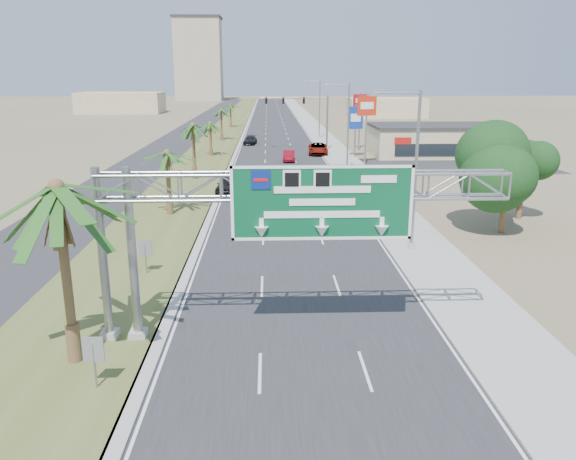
% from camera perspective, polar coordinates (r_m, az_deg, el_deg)
% --- Properties ---
extents(road, '(12.00, 300.00, 0.02)m').
position_cam_1_polar(road, '(122.51, -1.31, 10.37)').
color(road, '#28282B').
rests_on(road, ground).
extents(sidewalk_right, '(4.00, 300.00, 0.10)m').
position_cam_1_polar(sidewalk_right, '(122.91, 2.72, 10.39)').
color(sidewalk_right, '#9E9B93').
rests_on(sidewalk_right, ground).
extents(median_grass, '(7.00, 300.00, 0.12)m').
position_cam_1_polar(median_grass, '(122.78, -6.06, 10.32)').
color(median_grass, '#505826').
rests_on(median_grass, ground).
extents(opposing_road, '(8.00, 300.00, 0.02)m').
position_cam_1_polar(opposing_road, '(123.46, -9.35, 10.21)').
color(opposing_road, '#28282B').
rests_on(opposing_road, ground).
extents(sign_gantry, '(16.75, 1.24, 7.50)m').
position_cam_1_polar(sign_gantry, '(22.47, -0.59, 3.12)').
color(sign_gantry, gray).
rests_on(sign_gantry, ground).
extents(palm_near, '(5.70, 5.70, 8.35)m').
position_cam_1_polar(palm_near, '(21.76, -22.46, 3.88)').
color(palm_near, brown).
rests_on(palm_near, ground).
extents(palm_row_b, '(3.99, 3.99, 5.95)m').
position_cam_1_polar(palm_row_b, '(45.11, -12.20, 7.51)').
color(palm_row_b, brown).
rests_on(palm_row_b, ground).
extents(palm_row_c, '(3.99, 3.99, 6.75)m').
position_cam_1_polar(palm_row_c, '(60.76, -9.66, 10.33)').
color(palm_row_c, brown).
rests_on(palm_row_c, ground).
extents(palm_row_d, '(3.99, 3.99, 5.45)m').
position_cam_1_polar(palm_row_d, '(78.68, -7.93, 10.61)').
color(palm_row_d, brown).
rests_on(palm_row_d, ground).
extents(palm_row_e, '(3.99, 3.99, 6.15)m').
position_cam_1_polar(palm_row_e, '(97.51, -6.83, 11.95)').
color(palm_row_e, brown).
rests_on(palm_row_e, ground).
extents(palm_row_f, '(3.99, 3.99, 5.75)m').
position_cam_1_polar(palm_row_f, '(122.43, -5.88, 12.49)').
color(palm_row_f, brown).
rests_on(palm_row_f, ground).
extents(streetlight_near, '(3.27, 0.44, 10.00)m').
position_cam_1_polar(streetlight_near, '(35.70, 12.49, 5.14)').
color(streetlight_near, gray).
rests_on(streetlight_near, ground).
extents(streetlight_mid, '(3.27, 0.44, 10.00)m').
position_cam_1_polar(streetlight_mid, '(64.93, 5.94, 9.92)').
color(streetlight_mid, gray).
rests_on(streetlight_mid, ground).
extents(streetlight_far, '(3.27, 0.44, 10.00)m').
position_cam_1_polar(streetlight_far, '(100.60, 3.10, 11.92)').
color(streetlight_far, gray).
rests_on(streetlight_far, ground).
extents(signal_mast, '(10.28, 0.71, 8.00)m').
position_cam_1_polar(signal_mast, '(84.48, 2.62, 11.36)').
color(signal_mast, gray).
rests_on(signal_mast, ground).
extents(store_building, '(18.00, 10.00, 4.00)m').
position_cam_1_polar(store_building, '(81.99, 14.88, 8.74)').
color(store_building, tan).
rests_on(store_building, ground).
extents(oak_near, '(4.50, 4.50, 6.80)m').
position_cam_1_polar(oak_near, '(41.97, 21.41, 5.72)').
color(oak_near, brown).
rests_on(oak_near, ground).
extents(oak_far, '(3.50, 3.50, 5.60)m').
position_cam_1_polar(oak_far, '(46.90, 22.82, 5.61)').
color(oak_far, brown).
rests_on(oak_far, ground).
extents(median_signback_a, '(0.75, 0.08, 2.08)m').
position_cam_1_polar(median_signback_a, '(21.25, -19.15, -11.75)').
color(median_signback_a, gray).
rests_on(median_signback_a, ground).
extents(median_signback_b, '(0.75, 0.08, 2.08)m').
position_cam_1_polar(median_signback_b, '(32.20, -14.31, -2.03)').
color(median_signback_b, gray).
rests_on(median_signback_b, ground).
extents(tower_distant, '(20.00, 16.00, 35.00)m').
position_cam_1_polar(tower_distant, '(263.86, -9.05, 16.71)').
color(tower_distant, tan).
rests_on(tower_distant, ground).
extents(building_distant_left, '(24.00, 14.00, 6.00)m').
position_cam_1_polar(building_distant_left, '(177.58, -16.58, 12.29)').
color(building_distant_left, tan).
rests_on(building_distant_left, ground).
extents(building_distant_right, '(20.00, 12.00, 5.00)m').
position_cam_1_polar(building_distant_right, '(155.50, 9.91, 12.15)').
color(building_distant_right, tan).
rests_on(building_distant_right, ground).
extents(car_left_lane, '(2.33, 4.58, 1.49)m').
position_cam_1_polar(car_left_lane, '(53.99, -6.16, 4.57)').
color(car_left_lane, black).
rests_on(car_left_lane, ground).
extents(car_mid_lane, '(1.69, 4.32, 1.40)m').
position_cam_1_polar(car_mid_lane, '(73.73, 0.09, 7.53)').
color(car_mid_lane, maroon).
rests_on(car_mid_lane, ground).
extents(car_right_lane, '(3.03, 5.91, 1.60)m').
position_cam_1_polar(car_right_lane, '(80.36, 3.08, 8.24)').
color(car_right_lane, gray).
rests_on(car_right_lane, ground).
extents(car_far, '(2.33, 4.73, 1.32)m').
position_cam_1_polar(car_far, '(92.43, -3.87, 9.08)').
color(car_far, black).
rests_on(car_far, ground).
extents(pole_sign_red_near, '(2.41, 0.81, 8.68)m').
position_cam_1_polar(pole_sign_red_near, '(70.73, 8.00, 12.02)').
color(pole_sign_red_near, gray).
rests_on(pole_sign_red_near, ground).
extents(pole_sign_blue, '(2.02, 0.62, 7.06)m').
position_cam_1_polar(pole_sign_blue, '(77.31, 6.88, 11.09)').
color(pole_sign_blue, gray).
rests_on(pole_sign_blue, ground).
extents(pole_sign_red_far, '(2.18, 0.97, 8.38)m').
position_cam_1_polar(pole_sign_red_far, '(85.33, 7.33, 12.48)').
color(pole_sign_red_far, gray).
rests_on(pole_sign_red_far, ground).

